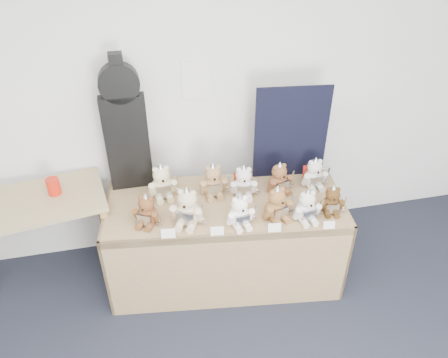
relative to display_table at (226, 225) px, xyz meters
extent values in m
plane|color=silver|center=(-0.32, 0.63, 0.77)|extent=(6.00, 0.00, 6.00)
cube|color=white|center=(-0.09, 0.63, 0.91)|extent=(0.21, 0.00, 0.30)
cube|color=olive|center=(0.01, 0.07, 0.13)|extent=(1.86, 0.97, 0.06)
cube|color=olive|center=(-0.04, -0.28, -0.21)|extent=(1.76, 0.25, 0.74)
cube|color=olive|center=(-0.86, 0.19, -0.21)|extent=(0.12, 0.74, 0.74)
cube|color=olive|center=(0.88, -0.04, -0.21)|extent=(0.12, 0.74, 0.74)
cube|color=#927D4E|center=(-1.36, 0.27, 0.23)|extent=(1.08, 0.71, 0.04)
cube|color=olive|center=(-0.87, 0.11, -0.18)|extent=(0.06, 0.06, 0.80)
cube|color=olive|center=(-0.94, 0.58, -0.18)|extent=(0.06, 0.06, 0.80)
cube|color=black|center=(-0.64, 0.46, 0.53)|extent=(0.32, 0.09, 0.75)
cylinder|color=black|center=(-0.64, 0.46, 1.00)|extent=(0.28, 0.09, 0.28)
cube|color=black|center=(-0.64, 0.46, 1.11)|extent=(0.09, 0.08, 0.19)
cube|color=black|center=(0.59, 0.33, 0.54)|extent=(0.57, 0.08, 0.76)
cylinder|color=red|center=(-1.20, 0.32, 0.32)|extent=(0.09, 0.09, 0.12)
ellipsoid|color=brown|center=(-0.56, -0.04, 0.22)|extent=(0.20, 0.19, 0.15)
sphere|color=brown|center=(-0.56, -0.04, 0.33)|extent=(0.11, 0.11, 0.11)
cylinder|color=brown|center=(-0.59, -0.08, 0.32)|extent=(0.05, 0.04, 0.05)
sphere|color=black|center=(-0.59, -0.09, 0.32)|extent=(0.02, 0.02, 0.02)
sphere|color=brown|center=(-0.60, -0.02, 0.37)|extent=(0.04, 0.04, 0.04)
sphere|color=brown|center=(-0.53, -0.05, 0.37)|extent=(0.04, 0.04, 0.04)
cylinder|color=brown|center=(-0.64, -0.02, 0.23)|extent=(0.08, 0.09, 0.12)
cylinder|color=brown|center=(-0.51, -0.09, 0.23)|extent=(0.08, 0.09, 0.12)
cylinder|color=brown|center=(-0.62, -0.07, 0.18)|extent=(0.09, 0.11, 0.05)
cylinder|color=brown|center=(-0.56, -0.10, 0.18)|extent=(0.09, 0.11, 0.05)
cube|color=silver|center=(-0.59, -0.09, 0.23)|extent=(0.10, 0.06, 0.08)
cone|color=silver|center=(-0.56, -0.04, 0.37)|extent=(0.10, 0.10, 0.07)
cube|color=silver|center=(-0.49, -0.11, 0.25)|extent=(0.03, 0.04, 0.16)
cube|color=silver|center=(-0.49, -0.11, 0.19)|extent=(0.04, 0.03, 0.01)
ellipsoid|color=beige|center=(-0.29, -0.09, 0.24)|extent=(0.23, 0.21, 0.18)
sphere|color=beige|center=(-0.29, -0.09, 0.36)|extent=(0.13, 0.13, 0.13)
cylinder|color=beige|center=(-0.31, -0.14, 0.35)|extent=(0.06, 0.05, 0.06)
sphere|color=black|center=(-0.32, -0.16, 0.35)|extent=(0.02, 0.02, 0.02)
sphere|color=beige|center=(-0.33, -0.07, 0.41)|extent=(0.04, 0.04, 0.04)
sphere|color=beige|center=(-0.25, -0.10, 0.41)|extent=(0.04, 0.04, 0.04)
cylinder|color=beige|center=(-0.38, -0.07, 0.25)|extent=(0.09, 0.11, 0.14)
cylinder|color=beige|center=(-0.22, -0.14, 0.25)|extent=(0.09, 0.11, 0.14)
cylinder|color=beige|center=(-0.35, -0.13, 0.18)|extent=(0.10, 0.13, 0.06)
cylinder|color=beige|center=(-0.28, -0.16, 0.18)|extent=(0.10, 0.13, 0.06)
cube|color=silver|center=(-0.32, -0.15, 0.24)|extent=(0.12, 0.06, 0.10)
cone|color=silver|center=(-0.29, -0.09, 0.42)|extent=(0.11, 0.11, 0.09)
cube|color=silver|center=(-0.20, -0.17, 0.27)|extent=(0.03, 0.05, 0.19)
cube|color=silver|center=(-0.20, -0.17, 0.20)|extent=(0.05, 0.03, 0.01)
ellipsoid|color=white|center=(0.05, -0.18, 0.22)|extent=(0.17, 0.15, 0.16)
sphere|color=white|center=(0.05, -0.18, 0.33)|extent=(0.11, 0.11, 0.11)
cylinder|color=white|center=(0.06, -0.23, 0.32)|extent=(0.05, 0.03, 0.05)
sphere|color=black|center=(0.06, -0.25, 0.32)|extent=(0.02, 0.02, 0.02)
sphere|color=white|center=(0.02, -0.19, 0.37)|extent=(0.04, 0.04, 0.04)
sphere|color=white|center=(0.09, -0.18, 0.37)|extent=(0.04, 0.04, 0.04)
cylinder|color=white|center=(-0.02, -0.21, 0.23)|extent=(0.05, 0.09, 0.12)
cylinder|color=white|center=(0.13, -0.19, 0.23)|extent=(0.05, 0.09, 0.12)
cylinder|color=white|center=(0.03, -0.24, 0.18)|extent=(0.06, 0.11, 0.05)
cylinder|color=white|center=(0.10, -0.23, 0.18)|extent=(0.06, 0.11, 0.05)
cube|color=silver|center=(0.06, -0.24, 0.23)|extent=(0.10, 0.03, 0.09)
cone|color=silver|center=(0.05, -0.18, 0.38)|extent=(0.10, 0.10, 0.07)
cube|color=silver|center=(0.15, -0.20, 0.26)|extent=(0.02, 0.04, 0.16)
cube|color=silver|center=(0.15, -0.20, 0.19)|extent=(0.05, 0.01, 0.01)
ellipsoid|color=brown|center=(0.32, -0.17, 0.23)|extent=(0.20, 0.18, 0.17)
sphere|color=brown|center=(0.32, -0.17, 0.34)|extent=(0.12, 0.12, 0.12)
cylinder|color=brown|center=(0.34, -0.22, 0.33)|extent=(0.06, 0.04, 0.05)
sphere|color=black|center=(0.34, -0.24, 0.33)|extent=(0.02, 0.02, 0.02)
sphere|color=brown|center=(0.28, -0.18, 0.39)|extent=(0.04, 0.04, 0.04)
sphere|color=brown|center=(0.36, -0.16, 0.39)|extent=(0.04, 0.04, 0.04)
cylinder|color=brown|center=(0.25, -0.21, 0.24)|extent=(0.07, 0.10, 0.13)
cylinder|color=brown|center=(0.40, -0.17, 0.24)|extent=(0.07, 0.10, 0.13)
cylinder|color=brown|center=(0.30, -0.24, 0.18)|extent=(0.08, 0.12, 0.05)
cylinder|color=brown|center=(0.37, -0.22, 0.18)|extent=(0.08, 0.12, 0.05)
cube|color=silver|center=(0.34, -0.23, 0.23)|extent=(0.11, 0.05, 0.09)
cone|color=silver|center=(0.32, -0.17, 0.39)|extent=(0.10, 0.10, 0.08)
cube|color=silver|center=(0.43, -0.17, 0.26)|extent=(0.02, 0.04, 0.18)
cube|color=silver|center=(0.43, -0.17, 0.20)|extent=(0.05, 0.02, 0.01)
ellipsoid|color=silver|center=(0.52, -0.23, 0.23)|extent=(0.16, 0.14, 0.16)
sphere|color=silver|center=(0.52, -0.23, 0.33)|extent=(0.11, 0.11, 0.11)
cylinder|color=silver|center=(0.52, -0.28, 0.32)|extent=(0.05, 0.03, 0.05)
sphere|color=black|center=(0.52, -0.30, 0.32)|extent=(0.02, 0.02, 0.02)
sphere|color=silver|center=(0.48, -0.23, 0.38)|extent=(0.04, 0.04, 0.04)
sphere|color=silver|center=(0.56, -0.23, 0.38)|extent=(0.04, 0.04, 0.04)
cylinder|color=silver|center=(0.45, -0.25, 0.23)|extent=(0.05, 0.09, 0.12)
cylinder|color=silver|center=(0.60, -0.25, 0.23)|extent=(0.05, 0.09, 0.12)
cylinder|color=silver|center=(0.49, -0.29, 0.18)|extent=(0.05, 0.10, 0.05)
cylinder|color=silver|center=(0.56, -0.28, 0.18)|extent=(0.05, 0.10, 0.05)
cube|color=silver|center=(0.52, -0.29, 0.23)|extent=(0.10, 0.02, 0.09)
cone|color=silver|center=(0.52, -0.23, 0.38)|extent=(0.10, 0.10, 0.07)
cube|color=silver|center=(0.62, -0.26, 0.26)|extent=(0.01, 0.04, 0.16)
cube|color=silver|center=(0.62, -0.26, 0.19)|extent=(0.05, 0.01, 0.01)
ellipsoid|color=#4D331A|center=(0.73, -0.19, 0.22)|extent=(0.16, 0.15, 0.14)
sphere|color=#4D331A|center=(0.73, -0.19, 0.31)|extent=(0.10, 0.10, 0.10)
cylinder|color=#4D331A|center=(0.72, -0.23, 0.30)|extent=(0.05, 0.03, 0.04)
sphere|color=black|center=(0.72, -0.25, 0.30)|extent=(0.02, 0.02, 0.02)
sphere|color=#4D331A|center=(0.70, -0.18, 0.35)|extent=(0.03, 0.03, 0.03)
sphere|color=#4D331A|center=(0.76, -0.20, 0.35)|extent=(0.03, 0.03, 0.03)
cylinder|color=#4D331A|center=(0.66, -0.19, 0.22)|extent=(0.06, 0.08, 0.10)
cylinder|color=#4D331A|center=(0.79, -0.22, 0.22)|extent=(0.06, 0.08, 0.10)
cylinder|color=#4D331A|center=(0.69, -0.23, 0.18)|extent=(0.06, 0.10, 0.04)
cylinder|color=#4D331A|center=(0.75, -0.24, 0.18)|extent=(0.06, 0.10, 0.04)
cube|color=silver|center=(0.72, -0.24, 0.22)|extent=(0.09, 0.04, 0.08)
cone|color=silver|center=(0.73, -0.19, 0.35)|extent=(0.09, 0.09, 0.07)
cube|color=silver|center=(0.81, -0.24, 0.25)|extent=(0.02, 0.04, 0.15)
cube|color=silver|center=(0.81, -0.24, 0.19)|extent=(0.04, 0.01, 0.01)
ellipsoid|color=beige|center=(-0.43, 0.26, 0.23)|extent=(0.18, 0.16, 0.17)
sphere|color=beige|center=(-0.43, 0.26, 0.35)|extent=(0.13, 0.13, 0.13)
cylinder|color=beige|center=(-0.43, 0.21, 0.34)|extent=(0.06, 0.03, 0.05)
sphere|color=black|center=(-0.42, 0.19, 0.34)|extent=(0.02, 0.02, 0.02)
sphere|color=beige|center=(-0.47, 0.26, 0.40)|extent=(0.04, 0.04, 0.04)
sphere|color=beige|center=(-0.39, 0.26, 0.40)|extent=(0.04, 0.04, 0.04)
cylinder|color=beige|center=(-0.51, 0.23, 0.24)|extent=(0.06, 0.10, 0.13)
cylinder|color=beige|center=(-0.35, 0.24, 0.24)|extent=(0.06, 0.10, 0.13)
cylinder|color=beige|center=(-0.46, 0.20, 0.18)|extent=(0.06, 0.12, 0.05)
cylinder|color=beige|center=(-0.39, 0.20, 0.18)|extent=(0.06, 0.12, 0.05)
cube|color=silver|center=(-0.42, 0.19, 0.24)|extent=(0.11, 0.03, 0.10)
cone|color=silver|center=(-0.43, 0.26, 0.40)|extent=(0.11, 0.11, 0.08)
cube|color=silver|center=(-0.32, 0.23, 0.27)|extent=(0.02, 0.04, 0.18)
cube|color=silver|center=(-0.32, 0.23, 0.20)|extent=(0.05, 0.01, 0.01)
ellipsoid|color=#9E7A4F|center=(-0.05, 0.21, 0.23)|extent=(0.17, 0.15, 0.17)
sphere|color=#9E7A4F|center=(-0.05, 0.21, 0.34)|extent=(0.12, 0.12, 0.12)
cylinder|color=#9E7A4F|center=(-0.05, 0.15, 0.33)|extent=(0.05, 0.03, 0.05)
sphere|color=black|center=(-0.05, 0.13, 0.33)|extent=(0.02, 0.02, 0.02)
sphere|color=#9E7A4F|center=(-0.09, 0.21, 0.39)|extent=(0.04, 0.04, 0.04)
sphere|color=#9E7A4F|center=(-0.01, 0.20, 0.39)|extent=(0.04, 0.04, 0.04)
cylinder|color=#9E7A4F|center=(-0.13, 0.19, 0.24)|extent=(0.05, 0.09, 0.13)
cylinder|color=#9E7A4F|center=(0.03, 0.18, 0.24)|extent=(0.05, 0.09, 0.13)
cylinder|color=#9E7A4F|center=(-0.09, 0.15, 0.18)|extent=(0.05, 0.11, 0.05)
cylinder|color=#9E7A4F|center=(-0.02, 0.15, 0.18)|extent=(0.05, 0.11, 0.05)
cube|color=silver|center=(-0.05, 0.14, 0.23)|extent=(0.11, 0.02, 0.09)
cone|color=silver|center=(-0.05, 0.21, 0.40)|extent=(0.11, 0.11, 0.08)
cube|color=silver|center=(0.05, 0.17, 0.26)|extent=(0.01, 0.04, 0.18)
cube|color=silver|center=(0.05, 0.17, 0.20)|extent=(0.05, 0.01, 0.01)
ellipsoid|color=silver|center=(0.17, 0.14, 0.23)|extent=(0.18, 0.16, 0.16)
sphere|color=silver|center=(0.17, 0.14, 0.34)|extent=(0.12, 0.12, 0.12)
cylinder|color=silver|center=(0.16, 0.09, 0.33)|extent=(0.05, 0.03, 0.05)
sphere|color=black|center=(0.16, 0.07, 0.33)|extent=(0.02, 0.02, 0.02)
sphere|color=silver|center=(0.13, 0.15, 0.38)|extent=(0.04, 0.04, 0.04)
sphere|color=silver|center=(0.20, 0.14, 0.38)|extent=(0.04, 0.04, 0.04)
cylinder|color=silver|center=(0.09, 0.13, 0.24)|extent=(0.06, 0.10, 0.12)
cylinder|color=silver|center=(0.24, 0.11, 0.24)|extent=(0.06, 0.10, 0.12)
cylinder|color=silver|center=(0.12, 0.09, 0.18)|extent=(0.06, 0.11, 0.05)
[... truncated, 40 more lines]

